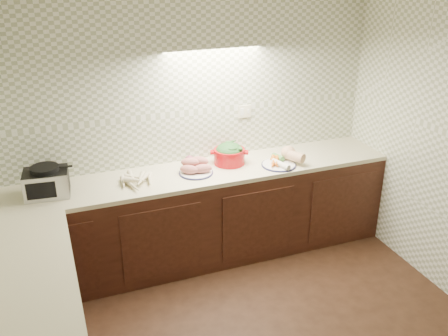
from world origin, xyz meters
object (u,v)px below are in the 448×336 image
object	(u,v)px
parsnip_pile	(137,179)
veg_plate	(283,158)
toaster_oven	(46,182)
onion_bowl	(191,163)
sweet_potato_plate	(195,167)
dutch_oven	(229,154)

from	to	relation	value
parsnip_pile	veg_plate	distance (m)	1.37
toaster_oven	onion_bowl	bearing A→B (deg)	10.50
onion_bowl	toaster_oven	bearing A→B (deg)	-175.17
parsnip_pile	sweet_potato_plate	bearing A→B (deg)	1.96
onion_bowl	dutch_oven	size ratio (longest dim) A/B	0.42
onion_bowl	veg_plate	world-z (taller)	veg_plate
sweet_potato_plate	onion_bowl	bearing A→B (deg)	91.11
dutch_oven	veg_plate	size ratio (longest dim) A/B	0.91
sweet_potato_plate	dutch_oven	distance (m)	0.37
onion_bowl	veg_plate	distance (m)	0.86
toaster_oven	parsnip_pile	world-z (taller)	toaster_oven
parsnip_pile	veg_plate	size ratio (longest dim) A/B	0.85
parsnip_pile	veg_plate	world-z (taller)	veg_plate
onion_bowl	veg_plate	size ratio (longest dim) A/B	0.38
onion_bowl	dutch_oven	xyz separation A→B (m)	(0.36, -0.04, 0.05)
toaster_oven	onion_bowl	xyz separation A→B (m)	(1.25, 0.11, -0.07)
onion_bowl	dutch_oven	world-z (taller)	dutch_oven
toaster_oven	dutch_oven	bearing A→B (deg)	8.11
toaster_oven	parsnip_pile	bearing A→B (deg)	2.46
veg_plate	dutch_oven	bearing A→B (deg)	160.40
onion_bowl	sweet_potato_plate	bearing A→B (deg)	-88.89
sweet_potato_plate	dutch_oven	size ratio (longest dim) A/B	0.83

